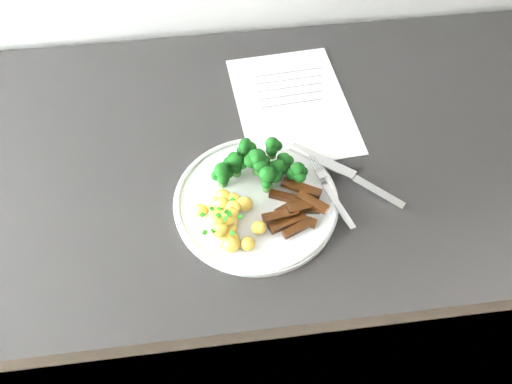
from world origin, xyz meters
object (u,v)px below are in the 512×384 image
object	(u,v)px
knife	(360,183)
broccoli	(260,164)
counter	(275,278)
plate	(256,201)
beef_strips	(298,208)
recipe_paper	(292,104)
fork	(332,194)
potatoes	(227,219)

from	to	relation	value
knife	broccoli	bearing A→B (deg)	168.41
counter	plate	world-z (taller)	plate
beef_strips	knife	world-z (taller)	beef_strips
recipe_paper	knife	world-z (taller)	knife
broccoli	fork	distance (m)	0.12
knife	recipe_paper	bearing A→B (deg)	111.88
plate	knife	bearing A→B (deg)	4.38
counter	potatoes	size ratio (longest dim) A/B	23.16
potatoes	knife	world-z (taller)	potatoes
counter	potatoes	world-z (taller)	potatoes
recipe_paper	fork	size ratio (longest dim) A/B	1.97
beef_strips	fork	size ratio (longest dim) A/B	0.70
potatoes	plate	bearing A→B (deg)	39.12
plate	fork	bearing A→B (deg)	-4.28
plate	potatoes	size ratio (longest dim) A/B	2.37
broccoli	potatoes	size ratio (longest dim) A/B	1.38
recipe_paper	potatoes	size ratio (longest dim) A/B	2.68
broccoli	beef_strips	xyz separation A→B (m)	(0.05, -0.07, -0.02)
plate	beef_strips	size ratio (longest dim) A/B	2.47
counter	fork	xyz separation A→B (m)	(0.06, -0.11, 0.48)
fork	counter	bearing A→B (deg)	117.72
counter	broccoli	bearing A→B (deg)	-130.46
plate	fork	size ratio (longest dim) A/B	1.73
beef_strips	fork	bearing A→B (deg)	19.27
plate	knife	world-z (taller)	knife
potatoes	knife	distance (m)	0.22
potatoes	knife	xyz separation A→B (m)	(0.21, 0.05, -0.01)
plate	knife	size ratio (longest dim) A/B	1.57
plate	beef_strips	xyz separation A→B (m)	(0.06, -0.03, 0.01)
potatoes	fork	distance (m)	0.16
plate	broccoli	bearing A→B (deg)	75.01
recipe_paper	beef_strips	world-z (taller)	beef_strips
beef_strips	potatoes	bearing A→B (deg)	-174.54
plate	broccoli	distance (m)	0.06
plate	broccoli	size ratio (longest dim) A/B	1.71
potatoes	knife	size ratio (longest dim) A/B	0.66
fork	knife	size ratio (longest dim) A/B	0.91
recipe_paper	fork	xyz separation A→B (m)	(0.03, -0.21, 0.02)
broccoli	beef_strips	size ratio (longest dim) A/B	1.44
potatoes	beef_strips	size ratio (longest dim) A/B	1.04
counter	beef_strips	xyz separation A→B (m)	(0.00, -0.13, 0.48)
counter	knife	distance (m)	0.49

